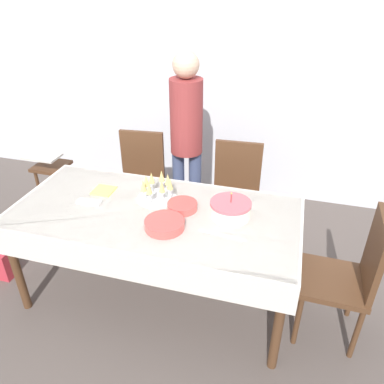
{
  "coord_description": "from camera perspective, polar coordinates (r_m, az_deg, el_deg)",
  "views": [
    {
      "loc": [
        0.83,
        -1.98,
        2.18
      ],
      "look_at": [
        0.23,
        0.12,
        0.89
      ],
      "focal_mm": 35.0,
      "sensor_mm": 36.0,
      "label": 1
    }
  ],
  "objects": [
    {
      "name": "ground_plane",
      "position": [
        3.06,
        -5.01,
        -15.11
      ],
      "size": [
        12.0,
        12.0,
        0.0
      ],
      "primitive_type": "plane",
      "color": "#564C47"
    },
    {
      "name": "wall_back",
      "position": [
        3.95,
        3.51,
        18.34
      ],
      "size": [
        8.0,
        0.05,
        2.7
      ],
      "color": "silver",
      "rests_on": "ground_plane"
    },
    {
      "name": "dining_table",
      "position": [
        2.62,
        -5.66,
        -4.79
      ],
      "size": [
        1.97,
        0.94,
        0.77
      ],
      "color": "silver",
      "rests_on": "ground_plane"
    },
    {
      "name": "dining_chair_far_left",
      "position": [
        3.46,
        -7.85,
        1.79
      ],
      "size": [
        0.46,
        0.46,
        0.97
      ],
      "color": "#51331E",
      "rests_on": "ground_plane"
    },
    {
      "name": "dining_chair_far_right",
      "position": [
        3.24,
        6.57,
        -0.22
      ],
      "size": [
        0.44,
        0.44,
        0.97
      ],
      "color": "#51331E",
      "rests_on": "ground_plane"
    },
    {
      "name": "dining_chair_right_end",
      "position": [
        2.62,
        22.86,
        -11.4
      ],
      "size": [
        0.43,
        0.43,
        0.97
      ],
      "color": "#51331E",
      "rests_on": "ground_plane"
    },
    {
      "name": "birthday_cake",
      "position": [
        2.49,
        5.88,
        -2.6
      ],
      "size": [
        0.27,
        0.27,
        0.18
      ],
      "color": "silver",
      "rests_on": "dining_table"
    },
    {
      "name": "champagne_tray",
      "position": [
        2.65,
        -5.43,
        0.76
      ],
      "size": [
        0.29,
        0.29,
        0.18
      ],
      "color": "silver",
      "rests_on": "dining_table"
    },
    {
      "name": "plate_stack_main",
      "position": [
        2.38,
        -4.21,
        -4.91
      ],
      "size": [
        0.26,
        0.26,
        0.06
      ],
      "color": "#CC4C47",
      "rests_on": "dining_table"
    },
    {
      "name": "plate_stack_dessert",
      "position": [
        2.56,
        -1.49,
        -2.14
      ],
      "size": [
        0.21,
        0.21,
        0.05
      ],
      "color": "#CC4C47",
      "rests_on": "dining_table"
    },
    {
      "name": "cake_knife",
      "position": [
        2.33,
        4.63,
        -6.61
      ],
      "size": [
        0.3,
        0.05,
        0.0
      ],
      "color": "silver",
      "rests_on": "dining_table"
    },
    {
      "name": "fork_pile",
      "position": [
        2.73,
        -15.39,
        -1.5
      ],
      "size": [
        0.17,
        0.07,
        0.02
      ],
      "color": "silver",
      "rests_on": "dining_table"
    },
    {
      "name": "napkin_pile",
      "position": [
        2.85,
        -13.32,
        0.21
      ],
      "size": [
        0.15,
        0.15,
        0.01
      ],
      "color": "#E0D166",
      "rests_on": "dining_table"
    },
    {
      "name": "person_standing",
      "position": [
        3.27,
        -0.86,
        9.38
      ],
      "size": [
        0.28,
        0.28,
        1.66
      ],
      "color": "#3F4C72",
      "rests_on": "ground_plane"
    },
    {
      "name": "high_chair",
      "position": [
        3.91,
        -20.66,
        2.69
      ],
      "size": [
        0.33,
        0.35,
        0.71
      ],
      "color": "#51331E",
      "rests_on": "ground_plane"
    },
    {
      "name": "gift_bag",
      "position": [
        3.49,
        -27.26,
        -9.63
      ],
      "size": [
        0.22,
        0.13,
        0.25
      ],
      "color": "#CC333F",
      "rests_on": "ground_plane"
    }
  ]
}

